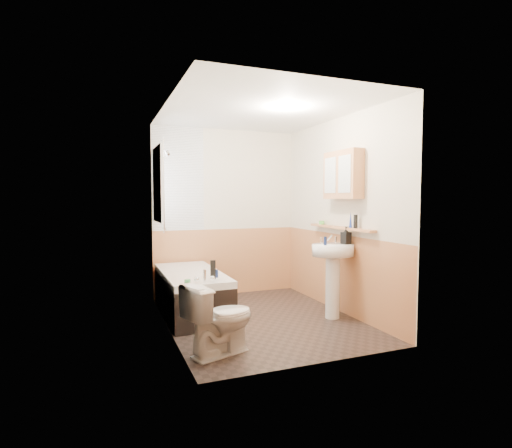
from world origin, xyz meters
The scene contains 26 objects.
floor centered at (0.00, 0.00, 0.00)m, with size 2.80×2.80×0.00m, color black.
ceiling centered at (0.00, 0.00, 2.50)m, with size 2.80×2.80×0.00m, color white.
wall_back centered at (0.00, 1.41, 1.25)m, with size 2.20×0.02×2.50m, color beige.
wall_front centered at (0.00, -1.41, 1.25)m, with size 2.20×0.02×2.50m, color beige.
wall_left centered at (-1.11, 0.00, 1.25)m, with size 0.02×2.80×2.50m, color beige.
wall_right centered at (1.11, 0.00, 1.25)m, with size 0.02×2.80×2.50m, color beige.
wainscot_right centered at (1.09, 0.00, 0.50)m, with size 0.01×2.80×1.00m, color tan.
wainscot_front centered at (0.00, -1.39, 0.50)m, with size 2.20×0.01×1.00m, color tan.
wainscot_back centered at (0.00, 1.39, 0.50)m, with size 2.20×0.01×1.00m, color tan.
tile_cladding_left centered at (-1.09, 0.00, 1.25)m, with size 0.01×2.80×2.50m, color white.
tile_return_back centered at (-0.73, 1.39, 1.75)m, with size 0.75×0.01×1.50m, color white.
window centered at (-1.06, 0.95, 1.65)m, with size 0.03×0.79×0.99m.
bathtub centered at (-0.73, 0.54, 0.28)m, with size 0.70×1.59×0.68m.
shower_riser centered at (-1.04, 0.60, 1.73)m, with size 0.10×0.08×1.19m.
toilet centered at (-0.76, -0.86, 0.34)m, with size 0.38×0.69×0.67m, color white.
sink centered at (0.84, -0.27, 0.65)m, with size 0.53×0.43×1.03m.
pine_shelf centered at (1.04, -0.11, 1.10)m, with size 0.10×1.33×0.03m, color tan.
medicine_cabinet centered at (1.01, -0.20, 1.76)m, with size 0.17×0.66×0.59m.
foam_can centered at (1.04, -0.44, 1.19)m, with size 0.05×0.05×0.16m, color black.
green_bottle centered at (1.04, -0.34, 1.21)m, with size 0.04×0.04×0.19m, color #19339E.
black_jar centered at (1.04, 0.34, 1.13)m, with size 0.07×0.07×0.05m, color #59C647.
soap_bottle centered at (0.99, -0.32, 0.96)m, with size 0.10×0.22×0.10m, color black.
clear_bottle centered at (0.69, -0.34, 0.96)m, with size 0.04×0.04×0.10m, color navy.
blue_gel centered at (-0.60, -0.01, 0.65)m, with size 0.06×0.04×0.22m, color black.
cream_jar centered at (-0.92, -0.14, 0.56)m, with size 0.07×0.07×0.04m, color #388447.
orange_bottle centered at (-0.53, 0.05, 0.59)m, with size 0.03×0.03×0.09m, color navy.
Camera 1 is at (-1.79, -4.41, 1.46)m, focal length 28.00 mm.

